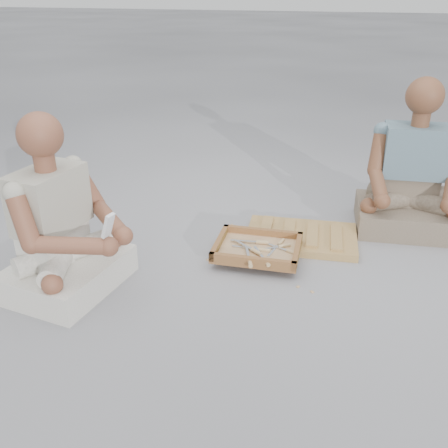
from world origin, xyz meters
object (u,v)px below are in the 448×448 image
(tool_tray, at_px, (257,249))
(craftsman, at_px, (62,233))
(carved_panel, at_px, (301,237))
(companion, at_px, (411,181))

(tool_tray, xyz_separation_m, craftsman, (-0.86, -0.56, 0.24))
(carved_panel, xyz_separation_m, craftsman, (-1.06, -0.86, 0.28))
(tool_tray, relative_size, craftsman, 0.55)
(craftsman, distance_m, companion, 2.07)
(carved_panel, distance_m, companion, 0.77)
(carved_panel, distance_m, tool_tray, 0.36)
(carved_panel, xyz_separation_m, tool_tray, (-0.20, -0.30, 0.04))
(tool_tray, distance_m, companion, 1.08)
(carved_panel, bearing_deg, craftsman, -140.91)
(tool_tray, bearing_deg, companion, 40.45)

